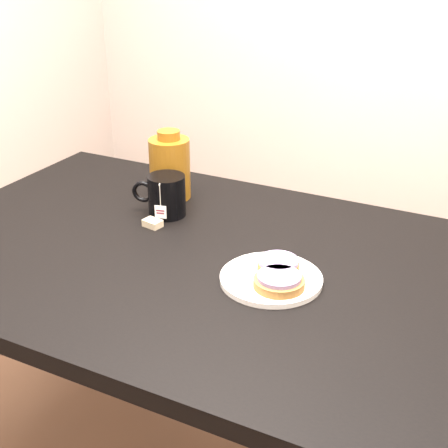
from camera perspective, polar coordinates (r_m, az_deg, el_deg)
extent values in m
cube|color=black|center=(1.44, -2.24, -3.39)|extent=(1.40, 0.90, 0.04)
cylinder|color=black|center=(2.23, -11.72, -3.84)|extent=(0.06, 0.06, 0.71)
cylinder|color=white|center=(1.32, 4.33, -5.02)|extent=(0.22, 0.22, 0.01)
torus|color=white|center=(1.32, 4.34, -4.80)|extent=(0.21, 0.21, 0.01)
cylinder|color=brown|center=(1.34, 4.97, -3.90)|extent=(0.09, 0.09, 0.02)
cylinder|color=#967FAB|center=(1.33, 4.99, -3.39)|extent=(0.09, 0.09, 0.01)
cylinder|color=brown|center=(1.28, 5.05, -5.36)|extent=(0.15, 0.15, 0.02)
cylinder|color=#967FAB|center=(1.28, 5.07, -4.84)|extent=(0.13, 0.13, 0.01)
cylinder|color=black|center=(1.61, -5.25, 2.61)|extent=(0.12, 0.12, 0.11)
cylinder|color=black|center=(1.59, -5.32, 4.12)|extent=(0.08, 0.08, 0.00)
torus|color=black|center=(1.62, -7.42, 2.97)|extent=(0.06, 0.03, 0.06)
cylinder|color=beige|center=(1.55, -5.87, 2.69)|extent=(0.00, 0.00, 0.06)
cube|color=white|center=(1.57, -5.79, 1.13)|extent=(0.03, 0.01, 0.03)
cube|color=#C6B793|center=(1.56, -6.54, 0.07)|extent=(0.05, 0.04, 0.02)
cylinder|color=#5C330C|center=(1.71, -4.97, 5.07)|extent=(0.13, 0.13, 0.17)
cylinder|color=#5C330C|center=(1.68, -5.09, 8.11)|extent=(0.06, 0.06, 0.02)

